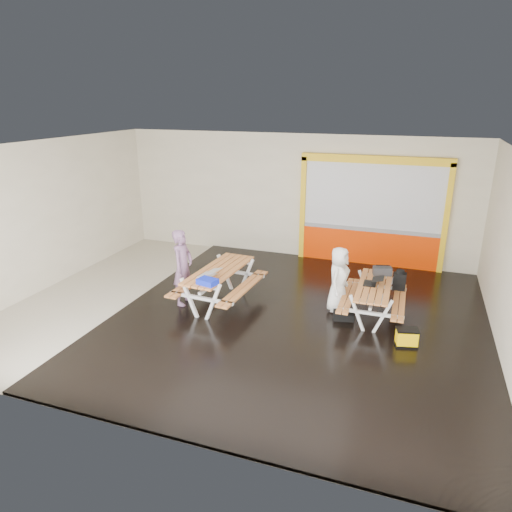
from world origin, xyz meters
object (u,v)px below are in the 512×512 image
at_px(picnic_table_right, 374,293).
at_px(toolbox, 382,271).
at_px(laptop_left, 209,274).
at_px(laptop_right, 373,282).
at_px(blue_pouch, 208,282).
at_px(person_left, 183,267).
at_px(person_right, 339,279).
at_px(fluke_bag, 407,338).
at_px(dark_case, 343,315).
at_px(picnic_table_left, 219,278).
at_px(backpack, 399,280).

relative_size(picnic_table_right, toolbox, 4.43).
relative_size(picnic_table_right, laptop_left, 3.98).
xyz_separation_m(laptop_right, blue_pouch, (-3.12, -1.36, 0.10)).
distance_m(person_left, laptop_left, 0.76).
height_order(person_right, fluke_bag, person_right).
bearing_deg(fluke_bag, picnic_table_right, 125.05).
xyz_separation_m(person_left, person_right, (3.30, 0.72, -0.11)).
distance_m(laptop_left, toolbox, 3.75).
height_order(picnic_table_right, laptop_right, laptop_right).
relative_size(person_left, person_right, 1.21).
bearing_deg(person_left, toolbox, -71.55).
bearing_deg(person_left, dark_case, -83.51).
bearing_deg(dark_case, laptop_left, -167.49).
distance_m(toolbox, fluke_bag, 1.92).
bearing_deg(picnic_table_right, laptop_right, 142.60).
bearing_deg(person_left, fluke_bag, -93.80).
bearing_deg(person_right, laptop_right, -77.99).
bearing_deg(laptop_right, person_right, -176.42).
xyz_separation_m(laptop_left, fluke_bag, (4.04, -0.10, -0.70)).
bearing_deg(toolbox, laptop_left, -154.88).
relative_size(toolbox, dark_case, 1.02).
xyz_separation_m(person_right, toolbox, (0.83, 0.66, 0.06)).
bearing_deg(person_right, toolbox, -43.04).
distance_m(toolbox, dark_case, 1.37).
bearing_deg(toolbox, person_right, -141.46).
relative_size(picnic_table_left, person_right, 1.59).
bearing_deg(blue_pouch, person_right, 28.64).
height_order(picnic_table_left, laptop_left, laptop_left).
xyz_separation_m(picnic_table_right, toolbox, (0.09, 0.65, 0.27)).
height_order(picnic_table_left, toolbox, toolbox).
bearing_deg(dark_case, toolbox, 57.03).
height_order(laptop_right, blue_pouch, blue_pouch).
bearing_deg(fluke_bag, person_left, 176.19).
distance_m(picnic_table_right, person_right, 0.77).
relative_size(picnic_table_right, dark_case, 4.51).
bearing_deg(laptop_right, dark_case, -144.34).
relative_size(picnic_table_right, fluke_bag, 4.25).
distance_m(blue_pouch, toolbox, 3.81).
bearing_deg(blue_pouch, person_left, 145.45).
bearing_deg(fluke_bag, laptop_right, 125.72).
distance_m(laptop_right, dark_case, 0.92).
bearing_deg(toolbox, blue_pouch, -148.61).
xyz_separation_m(person_right, laptop_right, (0.70, 0.04, 0.02)).
distance_m(picnic_table_left, dark_case, 2.80).
bearing_deg(picnic_table_left, fluke_bag, -8.10).
xyz_separation_m(laptop_left, blue_pouch, (0.15, -0.39, -0.00)).
height_order(picnic_table_left, backpack, backpack).
xyz_separation_m(picnic_table_left, person_right, (2.55, 0.46, 0.13)).
xyz_separation_m(backpack, dark_case, (-1.01, -0.95, -0.56)).
bearing_deg(person_left, picnic_table_left, -71.31).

